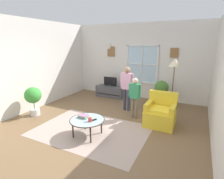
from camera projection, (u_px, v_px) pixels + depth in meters
ground_plane at (96, 130)px, 4.54m from camera, size 5.84×6.89×0.02m
back_wall at (138, 61)px, 6.94m from camera, size 5.24×0.17×2.90m
side_wall_left at (19, 67)px, 5.32m from camera, size 0.12×6.29×2.90m
area_rug at (91, 131)px, 4.47m from camera, size 2.80×1.91×0.01m
tv_stand at (110, 91)px, 7.22m from camera, size 1.15×0.44×0.44m
television at (110, 81)px, 7.11m from camera, size 0.55×0.08×0.38m
armchair at (160, 113)px, 4.73m from camera, size 0.76×0.74×0.87m
coffee_table at (87, 120)px, 4.14m from camera, size 0.83×0.83×0.42m
book_stack at (83, 116)px, 4.23m from camera, size 0.23×0.17×0.07m
cup at (90, 120)px, 4.02m from camera, size 0.09×0.09×0.10m
remote_near_books at (94, 120)px, 4.09m from camera, size 0.10×0.14×0.02m
person_green_shirt at (135, 93)px, 5.04m from camera, size 0.36×0.17×1.21m
person_pink_shirt at (127, 84)px, 5.59m from camera, size 0.43×0.20×1.43m
potted_plant_by_window at (161, 89)px, 6.17m from camera, size 0.49×0.49×0.88m
potted_plant_corner at (33, 97)px, 5.28m from camera, size 0.49×0.49×0.89m
floor_lamp at (174, 69)px, 4.89m from camera, size 0.32×0.32×1.75m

